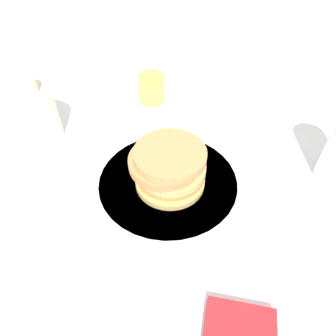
# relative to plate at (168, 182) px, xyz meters

# --- Properties ---
(ground_plane) EXTENTS (4.00, 4.00, 0.00)m
(ground_plane) POSITION_rel_plate_xyz_m (0.02, 0.02, -0.01)
(ground_plane) COLOR white
(plate) EXTENTS (0.29, 0.29, 0.01)m
(plate) POSITION_rel_plate_xyz_m (0.00, 0.00, 0.00)
(plate) COLOR silver
(plate) RESTS_ON ground_plane
(pancake_stack) EXTENTS (0.14, 0.14, 0.08)m
(pancake_stack) POSITION_rel_plate_xyz_m (-0.00, -0.00, 0.04)
(pancake_stack) COLOR tan
(pancake_stack) RESTS_ON plate
(juice_glass) EXTENTS (0.07, 0.07, 0.07)m
(juice_glass) POSITION_rel_plate_xyz_m (0.29, -0.00, 0.03)
(juice_glass) COLOR yellow
(juice_glass) RESTS_ON ground_plane
(cream_jug) EXTENTS (0.10, 0.10, 0.15)m
(cream_jug) POSITION_rel_plate_xyz_m (0.18, 0.26, 0.06)
(cream_jug) COLOR beige
(cream_jug) RESTS_ON ground_plane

